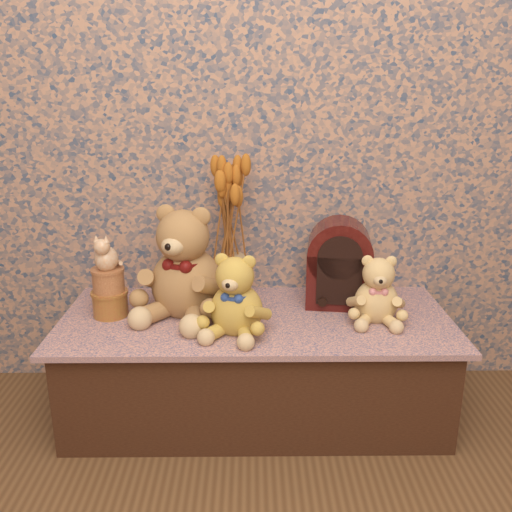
{
  "coord_description": "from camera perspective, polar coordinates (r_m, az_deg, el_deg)",
  "views": [
    {
      "loc": [
        -0.02,
        -0.56,
        1.17
      ],
      "look_at": [
        0.0,
        1.16,
        0.62
      ],
      "focal_mm": 38.32,
      "sensor_mm": 36.0,
      "label": 1
    }
  ],
  "objects": [
    {
      "name": "dried_stalks",
      "position": [
        1.96,
        -2.79,
        5.79
      ],
      "size": [
        0.22,
        0.22,
        0.41
      ],
      "primitive_type": null,
      "rotation": [
        0.0,
        0.0,
        -0.01
      ],
      "color": "#B3611C",
      "rests_on": "ceramic_vase"
    },
    {
      "name": "display_shelf",
      "position": [
        2.03,
        -0.01,
        -11.27
      ],
      "size": [
        1.37,
        0.59,
        0.38
      ],
      "primitive_type": "cube",
      "color": "navy",
      "rests_on": "ground"
    },
    {
      "name": "ceramic_vase",
      "position": [
        2.04,
        -2.67,
        -2.37
      ],
      "size": [
        0.14,
        0.14,
        0.18
      ],
      "primitive_type": "cylinder",
      "rotation": [
        0.0,
        0.0,
        0.43
      ],
      "color": "tan",
      "rests_on": "display_shelf"
    },
    {
      "name": "teddy_small",
      "position": [
        1.92,
        12.55,
        -3.01
      ],
      "size": [
        0.22,
        0.26,
        0.25
      ],
      "primitive_type": null,
      "rotation": [
        0.0,
        0.0,
        -0.1
      ],
      "color": "tan",
      "rests_on": "display_shelf"
    },
    {
      "name": "cathedral_radio",
      "position": [
        2.02,
        8.67,
        -0.68
      ],
      "size": [
        0.25,
        0.2,
        0.32
      ],
      "primitive_type": null,
      "rotation": [
        0.0,
        0.0,
        -0.13
      ],
      "color": "#3E0C0B",
      "rests_on": "display_shelf"
    },
    {
      "name": "teddy_large",
      "position": [
        1.92,
        -7.3,
        -0.03
      ],
      "size": [
        0.45,
        0.49,
        0.42
      ],
      "primitive_type": null,
      "rotation": [
        0.0,
        0.0,
        -0.34
      ],
      "color": "#9F703D",
      "rests_on": "display_shelf"
    },
    {
      "name": "teddy_medium",
      "position": [
        1.78,
        -2.08,
        -3.59
      ],
      "size": [
        0.29,
        0.32,
        0.29
      ],
      "primitive_type": null,
      "rotation": [
        0.0,
        0.0,
        -0.27
      ],
      "color": "gold",
      "rests_on": "display_shelf"
    },
    {
      "name": "biscuit_tin_upper",
      "position": [
        1.97,
        -15.16,
        -2.5
      ],
      "size": [
        0.14,
        0.14,
        0.08
      ],
      "primitive_type": "cylinder",
      "rotation": [
        0.0,
        0.0,
        0.44
      ],
      "color": "tan",
      "rests_on": "biscuit_tin_lower"
    },
    {
      "name": "cat_figurine",
      "position": [
        1.94,
        -15.41,
        0.5
      ],
      "size": [
        0.11,
        0.12,
        0.13
      ],
      "primitive_type": null,
      "rotation": [
        0.0,
        0.0,
        -0.1
      ],
      "color": "silver",
      "rests_on": "biscuit_tin_upper"
    },
    {
      "name": "biscuit_tin_lower",
      "position": [
        2.0,
        -14.96,
        -4.83
      ],
      "size": [
        0.12,
        0.12,
        0.09
      ],
      "primitive_type": "cylinder",
      "rotation": [
        0.0,
        0.0,
        0.0
      ],
      "color": "#AC9332",
      "rests_on": "display_shelf"
    }
  ]
}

